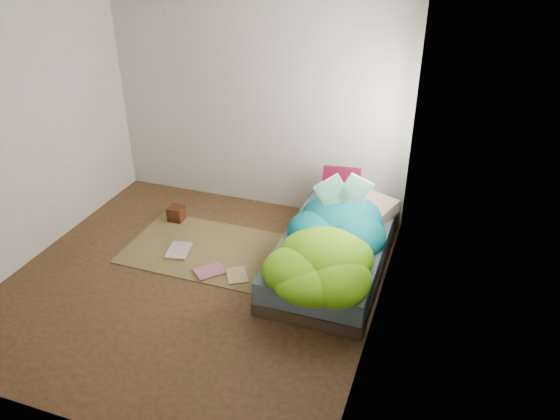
# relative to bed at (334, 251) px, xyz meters

# --- Properties ---
(ground) EXTENTS (3.50, 3.50, 0.00)m
(ground) POSITION_rel_bed_xyz_m (-1.22, -0.72, -0.17)
(ground) COLOR #3A2816
(ground) RESTS_ON ground
(room_walls) EXTENTS (3.54, 3.54, 2.62)m
(room_walls) POSITION_rel_bed_xyz_m (-1.21, -0.71, 1.46)
(room_walls) COLOR silver
(room_walls) RESTS_ON ground
(bed) EXTENTS (1.00, 2.00, 0.34)m
(bed) POSITION_rel_bed_xyz_m (0.00, 0.00, 0.00)
(bed) COLOR #37291E
(bed) RESTS_ON ground
(duvet) EXTENTS (0.96, 1.84, 0.34)m
(duvet) POSITION_rel_bed_xyz_m (0.00, -0.22, 0.34)
(duvet) COLOR #075A70
(duvet) RESTS_ON bed
(rug) EXTENTS (1.60, 1.10, 0.01)m
(rug) POSITION_rel_bed_xyz_m (-1.37, -0.17, -0.16)
(rug) COLOR brown
(rug) RESTS_ON ground
(pillow_floral) EXTENTS (0.75, 0.62, 0.14)m
(pillow_floral) POSITION_rel_bed_xyz_m (0.16, 0.60, 0.24)
(pillow_floral) COLOR beige
(pillow_floral) RESTS_ON bed
(pillow_magenta) EXTENTS (0.41, 0.17, 0.40)m
(pillow_magenta) POSITION_rel_bed_xyz_m (-0.13, 0.73, 0.37)
(pillow_magenta) COLOR #440421
(pillow_magenta) RESTS_ON bed
(open_book) EXTENTS (0.47, 0.29, 0.29)m
(open_book) POSITION_rel_bed_xyz_m (0.01, 0.24, 0.66)
(open_book) COLOR green
(open_book) RESTS_ON duvet
(wooden_box) EXTENTS (0.17, 0.17, 0.17)m
(wooden_box) POSITION_rel_bed_xyz_m (-1.94, 0.28, -0.07)
(wooden_box) COLOR #35100C
(wooden_box) RESTS_ON rug
(floor_book_a) EXTENTS (0.29, 0.35, 0.02)m
(floor_book_a) POSITION_rel_bed_xyz_m (-1.71, -0.33, -0.14)
(floor_book_a) COLOR silver
(floor_book_a) RESTS_ON rug
(floor_book_b) EXTENTS (0.35, 0.36, 0.03)m
(floor_book_b) POSITION_rel_bed_xyz_m (-1.20, -0.48, -0.14)
(floor_book_b) COLOR #CD7695
(floor_book_b) RESTS_ON rug
(floor_book_c) EXTENTS (0.31, 0.33, 0.02)m
(floor_book_c) POSITION_rel_bed_xyz_m (-0.93, -0.57, -0.15)
(floor_book_c) COLOR tan
(floor_book_c) RESTS_ON rug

